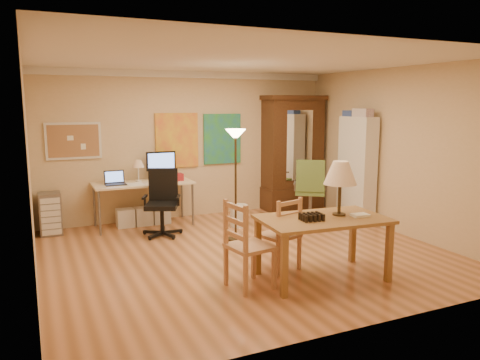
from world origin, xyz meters
name	(u,v)px	position (x,y,z in m)	size (l,w,h in m)	color
floor	(246,253)	(0.00, 0.00, 0.00)	(5.50, 5.50, 0.00)	#985E36
crown_molding	(189,75)	(0.00, 2.46, 2.64)	(5.50, 0.08, 0.12)	white
corkboard	(74,141)	(-2.05, 2.47, 1.50)	(0.90, 0.04, 0.62)	#A3774C
art_panel_left	(177,140)	(-0.25, 2.47, 1.45)	(0.80, 0.04, 1.00)	yellow
art_panel_right	(222,139)	(0.65, 2.47, 1.45)	(0.75, 0.04, 0.95)	teal
dining_table	(329,205)	(0.54, -1.24, 0.91)	(1.59, 1.03, 1.43)	brown
ladder_chair_back	(281,236)	(0.13, -0.78, 0.44)	(0.54, 0.52, 0.95)	#A3774A
ladder_chair_left	(247,248)	(-0.52, -1.16, 0.48)	(0.53, 0.55, 1.04)	#A3774A
torchiere_lamp	(236,152)	(0.14, 0.67, 1.39)	(0.32, 0.32, 1.74)	#382A16
computer_desk	(145,199)	(-0.95, 2.16, 0.47)	(1.69, 0.74, 1.28)	beige
office_chair_black	(162,218)	(-0.84, 1.41, 0.29)	(0.66, 0.66, 1.08)	black
office_chair_green	(310,204)	(1.89, 1.27, 0.30)	(0.72, 0.72, 1.14)	slate
drawer_cart	(50,214)	(-2.49, 2.21, 0.34)	(0.34, 0.41, 0.69)	slate
armoire	(292,160)	(2.07, 2.24, 0.99)	(1.24, 0.59, 2.28)	black
bookshelf	(357,171)	(2.55, 0.80, 0.94)	(0.28, 0.76, 1.89)	white
wastebin	(239,216)	(0.52, 1.39, 0.19)	(0.31, 0.31, 0.38)	silver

